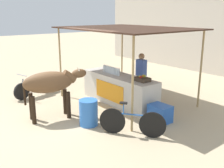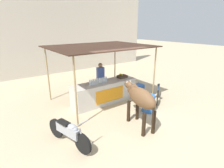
{
  "view_description": "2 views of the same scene",
  "coord_description": "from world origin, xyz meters",
  "views": [
    {
      "loc": [
        6.43,
        -3.18,
        2.94
      ],
      "look_at": [
        0.43,
        1.57,
        0.86
      ],
      "focal_mm": 42.0,
      "sensor_mm": 36.0,
      "label": 1
    },
    {
      "loc": [
        -4.05,
        -3.84,
        3.28
      ],
      "look_at": [
        -0.3,
        1.24,
        1.18
      ],
      "focal_mm": 28.0,
      "sensor_mm": 36.0,
      "label": 2
    }
  ],
  "objects": [
    {
      "name": "stall_awning",
      "position": [
        0.0,
        2.5,
        2.39
      ],
      "size": [
        4.2,
        3.2,
        2.49
      ],
      "color": "#382319",
      "rests_on": "ground"
    },
    {
      "name": "water_barrel",
      "position": [
        0.88,
        0.41,
        0.36
      ],
      "size": [
        0.5,
        0.5,
        0.71
      ],
      "primitive_type": "cylinder",
      "color": "blue",
      "rests_on": "ground"
    },
    {
      "name": "motorcycle_parked",
      "position": [
        -2.51,
        0.32,
        0.43
      ],
      "size": [
        0.68,
        1.76,
        0.9
      ],
      "color": "black",
      "rests_on": "ground"
    },
    {
      "name": "water_bottle_row",
      "position": [
        -0.35,
        2.15,
        1.07
      ],
      "size": [
        0.88,
        0.07,
        0.25
      ],
      "color": "silver",
      "rests_on": "stall_counter"
    },
    {
      "name": "cooler_box",
      "position": [
        1.91,
        2.1,
        0.24
      ],
      "size": [
        0.6,
        0.44,
        0.48
      ],
      "primitive_type": "cube",
      "color": "blue",
      "rests_on": "ground"
    },
    {
      "name": "vendor_behind_counter",
      "position": [
        0.27,
        2.95,
        0.85
      ],
      "size": [
        0.34,
        0.22,
        1.65
      ],
      "color": "#383842",
      "rests_on": "ground"
    },
    {
      "name": "fruit_crate",
      "position": [
        1.03,
        2.25,
        1.03
      ],
      "size": [
        0.44,
        0.32,
        0.18
      ],
      "color": "#3F3326",
      "rests_on": "stall_counter"
    },
    {
      "name": "bicycle_leaning",
      "position": [
        2.06,
        0.9,
        0.35
      ],
      "size": [
        1.35,
        1.03,
        0.85
      ],
      "color": "black",
      "rests_on": "ground"
    },
    {
      "name": "ground_plane",
      "position": [
        0.0,
        0.0,
        0.0
      ],
      "size": [
        60.0,
        60.0,
        0.0
      ],
      "primitive_type": "plane",
      "color": "tan"
    },
    {
      "name": "stall_counter",
      "position": [
        0.0,
        2.2,
        0.48
      ],
      "size": [
        3.0,
        0.82,
        0.96
      ],
      "color": "beige",
      "rests_on": "ground"
    },
    {
      "name": "cow",
      "position": [
        -0.17,
        -0.14,
        1.03
      ],
      "size": [
        0.82,
        1.85,
        1.44
      ],
      "color": "brown",
      "rests_on": "ground"
    }
  ]
}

